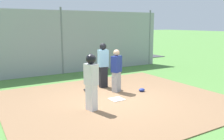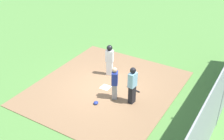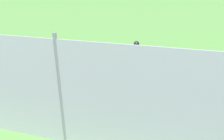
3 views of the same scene
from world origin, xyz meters
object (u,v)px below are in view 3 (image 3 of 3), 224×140
baseball_bat (115,84)px  catcher_mask (85,72)px  catcher (97,63)px  home_plate (111,73)px  umpire (93,67)px  runner (136,55)px

baseball_bat → catcher_mask: 2.07m
catcher → catcher_mask: (-0.83, 0.47, -0.76)m
home_plate → umpire: 1.92m
baseball_bat → catcher_mask: (-1.86, 0.90, 0.03)m
runner → catcher_mask: runner is taller
home_plate → catcher_mask: size_ratio=1.83×
home_plate → runner: (1.17, 0.47, 0.94)m
umpire → baseball_bat: bearing=-60.2°
umpire → baseball_bat: umpire is taller
home_plate → catcher: (-0.50, -0.81, 0.81)m
umpire → baseball_bat: size_ratio=2.38×
baseball_bat → catcher_mask: catcher_mask is taller
runner → baseball_bat: size_ratio=2.24×
home_plate → umpire: umpire is taller
catcher → catcher_mask: bearing=34.7°
catcher → baseball_bat: catcher is taller
catcher → runner: size_ratio=0.95×
runner → umpire: bearing=39.6°
home_plate → catcher: size_ratio=0.28×
catcher → umpire: bearing=161.0°
catcher → baseball_bat: 1.36m
home_plate → baseball_bat: 1.35m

